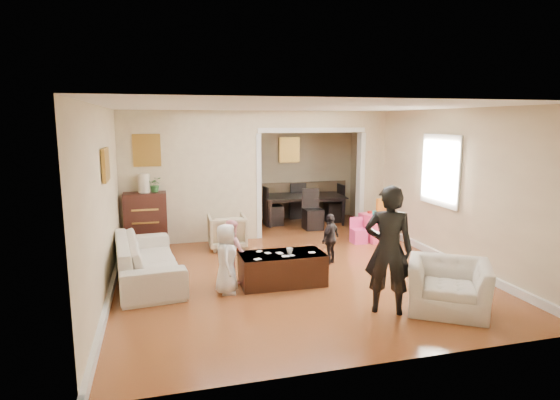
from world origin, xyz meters
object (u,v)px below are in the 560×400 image
object	(u,v)px
coffee_table	(282,269)
coffee_cup	(290,251)
cyan_cup	(374,213)
adult_person	(388,250)
armchair_back	(227,231)
dining_table	(304,209)
dresser	(146,220)
play_table	(377,227)
armchair_front	(448,286)
child_kneel_a	(226,259)
child_toddler	(330,239)
child_kneel_b	(232,251)
table_lamp	(144,183)
sofa	(147,259)

from	to	relation	value
coffee_table	coffee_cup	world-z (taller)	coffee_cup
cyan_cup	adult_person	size ratio (longest dim) A/B	0.05
armchair_back	coffee_cup	bearing A→B (deg)	106.78
coffee_cup	dining_table	xyz separation A→B (m)	(1.49, 3.91, -0.18)
cyan_cup	adult_person	world-z (taller)	adult_person
dresser	adult_person	size ratio (longest dim) A/B	0.66
play_table	dining_table	size ratio (longest dim) A/B	0.30
armchair_front	dresser	size ratio (longest dim) A/B	0.91
armchair_back	dresser	world-z (taller)	dresser
coffee_table	child_kneel_a	bearing A→B (deg)	-169.99
play_table	coffee_cup	bearing A→B (deg)	-140.43
child_toddler	child_kneel_b	bearing A→B (deg)	-24.91
armchair_front	table_lamp	distance (m)	5.61
armchair_front	armchair_back	bearing A→B (deg)	155.27
armchair_back	cyan_cup	size ratio (longest dim) A/B	8.83
child_toddler	dresser	bearing A→B (deg)	-70.38
child_kneel_a	table_lamp	bearing A→B (deg)	33.19
play_table	dining_table	world-z (taller)	dining_table
armchair_back	adult_person	distance (m)	3.85
cyan_cup	adult_person	xyz separation A→B (m)	(-1.43, -3.24, 0.24)
coffee_table	child_kneel_b	size ratio (longest dim) A/B	1.30
coffee_cup	child_toddler	world-z (taller)	child_toddler
sofa	armchair_back	size ratio (longest dim) A/B	3.16
dining_table	child_kneel_b	size ratio (longest dim) A/B	1.98
child_kneel_a	armchair_back	bearing A→B (deg)	2.03
sofa	table_lamp	size ratio (longest dim) A/B	6.20
dining_table	play_table	bearing A→B (deg)	-56.17
table_lamp	cyan_cup	distance (m)	4.52
dining_table	sofa	bearing A→B (deg)	-130.84
dresser	child_kneel_a	world-z (taller)	dresser
child_kneel_a	coffee_cup	bearing A→B (deg)	-73.32
coffee_cup	play_table	size ratio (longest dim) A/B	0.17
adult_person	child_kneel_a	size ratio (longest dim) A/B	1.64
child_kneel_a	dresser	bearing A→B (deg)	33.19
table_lamp	armchair_back	bearing A→B (deg)	-14.93
table_lamp	child_kneel_b	world-z (taller)	table_lamp
armchair_back	armchair_front	world-z (taller)	armchair_back
armchair_front	coffee_cup	distance (m)	2.22
adult_person	dresser	bearing A→B (deg)	-24.78
table_lamp	coffee_cup	bearing A→B (deg)	-51.61
coffee_cup	child_kneel_b	size ratio (longest dim) A/B	0.10
coffee_table	dining_table	distance (m)	4.18
sofa	play_table	xyz separation A→B (m)	(4.47, 1.26, -0.06)
sofa	coffee_table	xyz separation A→B (m)	(1.93, -0.71, -0.09)
sofa	table_lamp	bearing A→B (deg)	-4.17
play_table	child_toddler	xyz separation A→B (m)	(-1.49, -1.21, 0.16)
armchair_front	play_table	bearing A→B (deg)	111.02
coffee_table	dining_table	size ratio (longest dim) A/B	0.66
adult_person	child_kneel_a	bearing A→B (deg)	-4.62
coffee_cup	child_kneel_a	distance (m)	0.96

